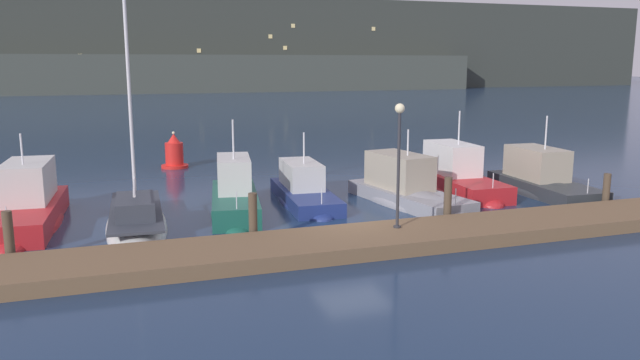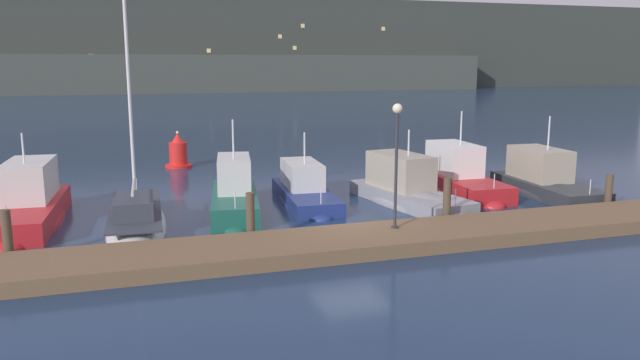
# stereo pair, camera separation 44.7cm
# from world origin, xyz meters

# --- Properties ---
(ground_plane) EXTENTS (400.00, 400.00, 0.00)m
(ground_plane) POSITION_xyz_m (0.00, 0.00, 0.00)
(ground_plane) COLOR #192D4C
(dock) EXTENTS (29.41, 2.80, 0.45)m
(dock) POSITION_xyz_m (0.00, -1.78, 0.23)
(dock) COLOR brown
(dock) RESTS_ON ground
(mooring_pile_0) EXTENTS (0.28, 0.28, 1.62)m
(mooring_pile_0) POSITION_xyz_m (-10.72, -0.13, 0.81)
(mooring_pile_0) COLOR #4C3D2D
(mooring_pile_0) RESTS_ON ground
(mooring_pile_1) EXTENTS (0.28, 0.28, 1.66)m
(mooring_pile_1) POSITION_xyz_m (-3.57, -0.13, 0.83)
(mooring_pile_1) COLOR #4C3D2D
(mooring_pile_1) RESTS_ON ground
(mooring_pile_2) EXTENTS (0.28, 0.28, 1.75)m
(mooring_pile_2) POSITION_xyz_m (3.57, -0.13, 0.88)
(mooring_pile_2) COLOR #4C3D2D
(mooring_pile_2) RESTS_ON ground
(mooring_pile_3) EXTENTS (0.28, 0.28, 1.47)m
(mooring_pile_3) POSITION_xyz_m (10.72, -0.13, 0.74)
(mooring_pile_3) COLOR #4C3D2D
(mooring_pile_3) RESTS_ON ground
(motorboat_berth_1) EXTENTS (2.73, 7.46, 3.99)m
(motorboat_berth_1) POSITION_xyz_m (-10.78, 4.75, 0.38)
(motorboat_berth_1) COLOR red
(motorboat_berth_1) RESTS_ON ground
(sailboat_berth_2) EXTENTS (2.43, 7.82, 12.27)m
(sailboat_berth_2) POSITION_xyz_m (-7.08, 3.08, 0.13)
(sailboat_berth_2) COLOR white
(sailboat_berth_2) RESTS_ON ground
(motorboat_berth_3) EXTENTS (2.90, 6.63, 4.11)m
(motorboat_berth_3) POSITION_xyz_m (-3.32, 4.19, 0.43)
(motorboat_berth_3) COLOR #195647
(motorboat_berth_3) RESTS_ON ground
(motorboat_berth_4) EXTENTS (2.52, 6.74, 3.43)m
(motorboat_berth_4) POSITION_xyz_m (-0.21, 5.06, 0.28)
(motorboat_berth_4) COLOR navy
(motorboat_berth_4) RESTS_ON ground
(motorboat_berth_5) EXTENTS (3.38, 7.26, 3.79)m
(motorboat_berth_5) POSITION_xyz_m (3.80, 3.55, 0.30)
(motorboat_berth_5) COLOR gray
(motorboat_berth_5) RESTS_ON ground
(motorboat_berth_6) EXTENTS (2.59, 6.98, 4.32)m
(motorboat_berth_6) POSITION_xyz_m (7.03, 4.94, 0.36)
(motorboat_berth_6) COLOR red
(motorboat_berth_6) RESTS_ON ground
(motorboat_berth_7) EXTENTS (2.75, 6.85, 4.13)m
(motorboat_berth_7) POSITION_xyz_m (10.49, 3.39, 0.31)
(motorboat_berth_7) COLOR #2D3338
(motorboat_berth_7) RESTS_ON ground
(channel_buoy) EXTENTS (1.49, 1.49, 2.03)m
(channel_buoy) POSITION_xyz_m (-4.42, 15.78, 0.76)
(channel_buoy) COLOR red
(channel_buoy) RESTS_ON ground
(dock_lamppost) EXTENTS (0.32, 0.32, 4.06)m
(dock_lamppost) POSITION_xyz_m (0.96, -1.40, 3.16)
(dock_lamppost) COLOR #2D2D33
(dock_lamppost) RESTS_ON dock
(hillside_backdrop) EXTENTS (240.00, 23.00, 19.06)m
(hillside_backdrop) POSITION_xyz_m (-0.61, 114.57, 8.79)
(hillside_backdrop) COLOR #333833
(hillside_backdrop) RESTS_ON ground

